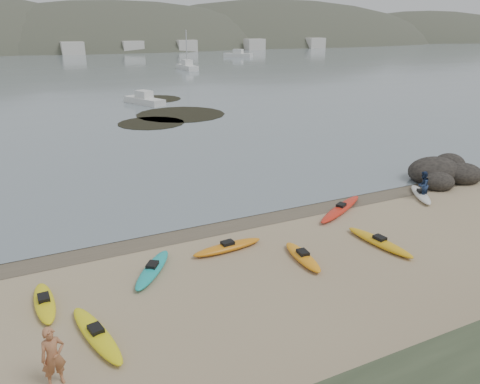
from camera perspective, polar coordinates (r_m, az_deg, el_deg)
ground at (r=24.73m, az=0.00°, el=-3.27°), size 600.00×600.00×0.00m
wet_sand at (r=24.48m, az=0.31°, el=-3.51°), size 60.00×60.00×0.00m
water at (r=320.71m, az=-25.41°, el=16.37°), size 1200.00×1200.00×0.00m
kayaks at (r=21.39m, az=3.95°, el=-6.70°), size 22.54×8.75×0.34m
person_west at (r=14.85m, az=-21.83°, el=-18.14°), size 0.75×0.56×1.86m
person_east at (r=29.19m, az=21.38°, el=0.77°), size 0.98×0.87×1.69m
rock_cluster at (r=33.59m, az=23.49°, el=1.81°), size 5.34×3.93×1.83m
kelp_mats at (r=55.68m, az=-8.95°, el=9.64°), size 12.73×22.47×0.04m
moored_boats at (r=102.53m, az=-20.44°, el=13.60°), size 110.21×80.62×1.29m
far_hills at (r=221.48m, az=-13.39°, el=12.75°), size 550.00×135.00×80.00m
far_town at (r=166.36m, az=-21.43°, el=15.96°), size 199.00×5.00×4.00m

